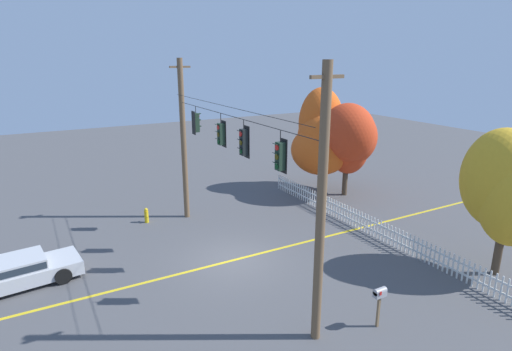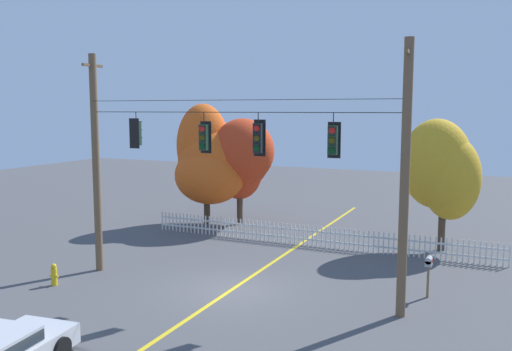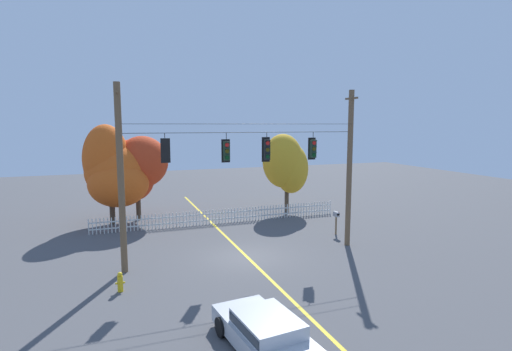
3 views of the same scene
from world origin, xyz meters
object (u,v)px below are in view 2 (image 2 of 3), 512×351
(autumn_maple_near_fence, at_px, (210,161))
(roadside_mailbox, at_px, (429,264))
(traffic_signal_northbound_secondary, at_px, (258,138))
(fire_hydrant, at_px, (54,275))
(autumn_maple_mid, at_px, (238,157))
(traffic_signal_southbound_primary, at_px, (204,137))
(autumn_oak_far_east, at_px, (442,170))
(traffic_signal_westbound_side, at_px, (136,133))
(traffic_signal_eastbound_side, at_px, (333,140))

(autumn_maple_near_fence, bearing_deg, roadside_mailbox, -30.45)
(traffic_signal_northbound_secondary, height_order, roadside_mailbox, traffic_signal_northbound_secondary)
(traffic_signal_northbound_secondary, bearing_deg, autumn_maple_near_fence, 127.00)
(roadside_mailbox, bearing_deg, traffic_signal_northbound_secondary, -158.89)
(fire_hydrant, bearing_deg, autumn_maple_mid, 83.46)
(traffic_signal_southbound_primary, relative_size, autumn_maple_near_fence, 0.22)
(traffic_signal_northbound_secondary, distance_m, roadside_mailbox, 7.28)
(autumn_maple_near_fence, relative_size, fire_hydrant, 8.26)
(autumn_maple_mid, relative_size, roadside_mailbox, 4.14)
(autumn_oak_far_east, relative_size, roadside_mailbox, 4.20)
(traffic_signal_westbound_side, bearing_deg, traffic_signal_southbound_primary, 0.36)
(fire_hydrant, bearing_deg, traffic_signal_southbound_primary, 23.25)
(traffic_signal_westbound_side, bearing_deg, autumn_oak_far_east, 41.12)
(traffic_signal_westbound_side, xyz_separation_m, traffic_signal_northbound_secondary, (5.04, 0.02, -0.07))
(traffic_signal_southbound_primary, bearing_deg, traffic_signal_eastbound_side, 0.00)
(traffic_signal_eastbound_side, height_order, fire_hydrant, traffic_signal_eastbound_side)
(traffic_signal_eastbound_side, distance_m, autumn_oak_far_east, 9.40)
(autumn_oak_far_east, distance_m, roadside_mailbox, 7.24)
(traffic_signal_eastbound_side, height_order, autumn_maple_near_fence, autumn_maple_near_fence)
(traffic_signal_northbound_secondary, bearing_deg, autumn_maple_mid, 119.59)
(traffic_signal_southbound_primary, relative_size, traffic_signal_eastbound_side, 1.00)
(traffic_signal_southbound_primary, xyz_separation_m, autumn_oak_far_east, (7.26, 8.88, -1.74))
(traffic_signal_eastbound_side, relative_size, autumn_oak_far_east, 0.24)
(autumn_maple_near_fence, distance_m, autumn_oak_far_east, 12.38)
(traffic_signal_southbound_primary, height_order, traffic_signal_northbound_secondary, same)
(autumn_maple_near_fence, bearing_deg, traffic_signal_northbound_secondary, -53.00)
(traffic_signal_northbound_secondary, distance_m, autumn_maple_mid, 11.93)
(fire_hydrant, bearing_deg, autumn_maple_near_fence, 89.71)
(autumn_oak_far_east, bearing_deg, traffic_signal_northbound_secondary, -120.13)
(traffic_signal_westbound_side, relative_size, fire_hydrant, 1.66)
(traffic_signal_westbound_side, bearing_deg, fire_hydrant, -135.38)
(traffic_signal_westbound_side, relative_size, traffic_signal_northbound_secondary, 0.91)
(autumn_maple_near_fence, distance_m, autumn_maple_mid, 1.56)
(traffic_signal_eastbound_side, bearing_deg, autumn_maple_mid, 129.46)
(traffic_signal_westbound_side, xyz_separation_m, traffic_signal_eastbound_side, (7.66, 0.02, -0.08))
(fire_hydrant, bearing_deg, autumn_oak_far_east, 41.78)
(autumn_maple_mid, height_order, roadside_mailbox, autumn_maple_mid)
(autumn_maple_mid, height_order, fire_hydrant, autumn_maple_mid)
(roadside_mailbox, bearing_deg, autumn_oak_far_east, 92.65)
(traffic_signal_eastbound_side, relative_size, roadside_mailbox, 1.02)
(traffic_signal_southbound_primary, bearing_deg, autumn_oak_far_east, 50.72)
(autumn_maple_mid, bearing_deg, traffic_signal_westbound_side, -85.58)
(traffic_signal_southbound_primary, distance_m, roadside_mailbox, 8.96)
(traffic_signal_westbound_side, xyz_separation_m, autumn_oak_far_east, (10.19, 8.90, -1.83))
(autumn_maple_near_fence, xyz_separation_m, roadside_mailbox, (12.67, -7.45, -2.40))
(autumn_oak_far_east, xyz_separation_m, fire_hydrant, (-12.42, -11.09, -3.33))
(autumn_maple_mid, relative_size, fire_hydrant, 7.28)
(traffic_signal_northbound_secondary, height_order, fire_hydrant, traffic_signal_northbound_secondary)
(fire_hydrant, bearing_deg, traffic_signal_eastbound_side, 12.63)
(traffic_signal_northbound_secondary, relative_size, autumn_maple_near_fence, 0.22)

